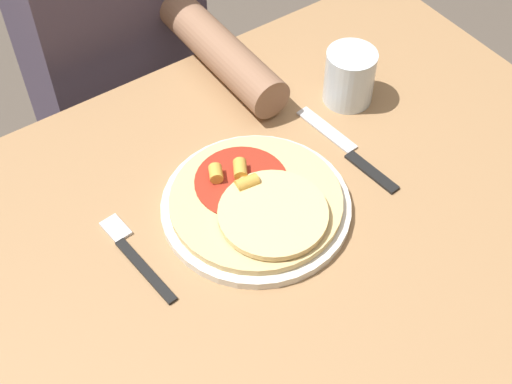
# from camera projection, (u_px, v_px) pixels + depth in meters

# --- Properties ---
(dining_table) EXTENTS (1.15, 0.79, 0.78)m
(dining_table) POSITION_uv_depth(u_px,v_px,m) (262.00, 282.00, 1.11)
(dining_table) COLOR #9E754C
(dining_table) RESTS_ON ground_plane
(plate) EXTENTS (0.28, 0.28, 0.01)m
(plate) POSITION_uv_depth(u_px,v_px,m) (256.00, 206.00, 1.04)
(plate) COLOR silver
(plate) RESTS_ON dining_table
(pizza) EXTENTS (0.25, 0.25, 0.04)m
(pizza) POSITION_uv_depth(u_px,v_px,m) (258.00, 202.00, 1.03)
(pizza) COLOR #DBBC7A
(pizza) RESTS_ON plate
(fork) EXTENTS (0.03, 0.18, 0.00)m
(fork) POSITION_uv_depth(u_px,v_px,m) (133.00, 253.00, 0.99)
(fork) COLOR black
(fork) RESTS_ON dining_table
(knife) EXTENTS (0.03, 0.22, 0.00)m
(knife) POSITION_uv_depth(u_px,v_px,m) (348.00, 150.00, 1.12)
(knife) COLOR black
(knife) RESTS_ON dining_table
(drinking_glass) EXTENTS (0.08, 0.08, 0.09)m
(drinking_glass) POSITION_uv_depth(u_px,v_px,m) (350.00, 77.00, 1.17)
(drinking_glass) COLOR silver
(drinking_glass) RESTS_ON dining_table
(person_diner) EXTENTS (0.32, 0.52, 1.15)m
(person_diner) POSITION_uv_depth(u_px,v_px,m) (116.00, 61.00, 1.43)
(person_diner) COLOR #2D2D38
(person_diner) RESTS_ON ground_plane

